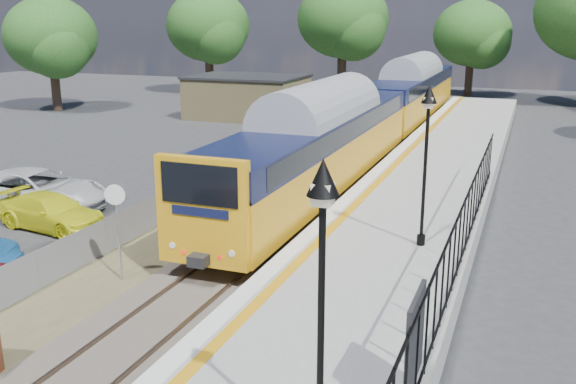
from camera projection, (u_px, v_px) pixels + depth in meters
The scene contains 14 objects.
ground at pixel (152, 334), 15.23m from camera, with size 120.00×120.00×0.00m, color #2D2D30.
track_bed at pixel (282, 215), 24.08m from camera, with size 5.90×80.00×0.29m.
platform at pixel (396, 234), 20.87m from camera, with size 5.00×70.00×0.90m, color gray.
platform_edge at pixel (336, 214), 21.46m from camera, with size 0.90×70.00×0.01m.
victorian_lamp_south at pixel (322, 246), 8.60m from camera, with size 0.44×0.44×4.60m.
victorian_lamp_north at pixel (427, 129), 17.68m from camera, with size 0.44×0.44×4.60m.
palisade_fence at pixel (450, 266), 14.50m from camera, with size 0.12×26.00×2.00m.
wire_fence at pixel (221, 179), 27.33m from camera, with size 0.06×52.00×1.20m.
outbuilding at pixel (257, 99), 46.71m from camera, with size 10.80×10.10×3.12m.
tree_line at pixel (453, 26), 50.85m from camera, with size 56.80×43.80×11.88m.
train at pixel (378, 110), 35.40m from camera, with size 2.82×40.83×3.51m.
speed_sign at pixel (117, 216), 17.71m from camera, with size 0.56×0.21×2.86m.
car_yellow at pixel (52, 212), 22.65m from camera, with size 1.73×4.25×1.23m, color yellow.
car_white at pixel (36, 190), 24.83m from camera, with size 2.63×5.70×1.59m, color silver.
Camera 1 is at (7.97, -11.73, 7.26)m, focal length 40.00 mm.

